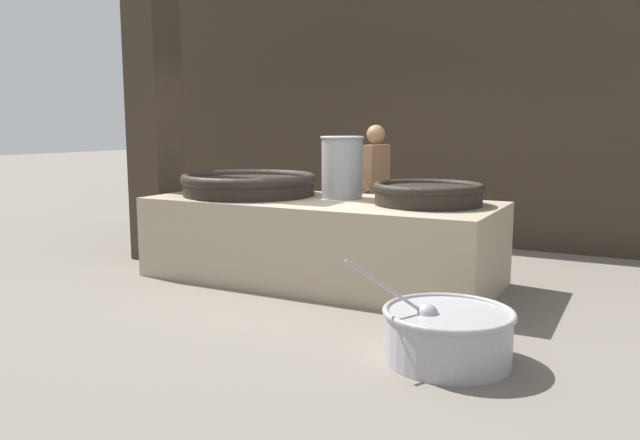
% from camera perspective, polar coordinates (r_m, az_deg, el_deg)
% --- Properties ---
extents(ground_plane, '(60.00, 60.00, 0.00)m').
position_cam_1_polar(ground_plane, '(6.73, 0.00, -5.47)').
color(ground_plane, slate).
extents(back_wall, '(9.19, 0.24, 4.23)m').
position_cam_1_polar(back_wall, '(9.14, 8.49, 11.50)').
color(back_wall, '#382D23').
rests_on(back_wall, ground_plane).
extents(support_pillar, '(0.48, 0.48, 4.23)m').
position_cam_1_polar(support_pillar, '(7.96, -15.02, 11.76)').
color(support_pillar, '#382D23').
rests_on(support_pillar, ground_plane).
extents(hearth_platform, '(3.70, 1.54, 0.87)m').
position_cam_1_polar(hearth_platform, '(6.64, 0.00, -1.85)').
color(hearth_platform, tan).
rests_on(hearth_platform, ground_plane).
extents(giant_wok_near, '(1.53, 1.53, 0.24)m').
position_cam_1_polar(giant_wok_near, '(7.07, -6.49, 3.34)').
color(giant_wok_near, black).
rests_on(giant_wok_near, hearth_platform).
extents(giant_wok_far, '(1.09, 1.09, 0.22)m').
position_cam_1_polar(giant_wok_far, '(6.23, 9.87, 2.46)').
color(giant_wok_far, black).
rests_on(giant_wok_far, hearth_platform).
extents(stock_pot, '(0.47, 0.47, 0.66)m').
position_cam_1_polar(stock_pot, '(6.70, 2.03, 4.92)').
color(stock_pot, gray).
rests_on(stock_pot, hearth_platform).
extents(cook, '(0.40, 0.62, 1.65)m').
position_cam_1_polar(cook, '(7.72, 5.01, 3.03)').
color(cook, '#8C6647').
rests_on(cook, ground_plane).
extents(prep_bowl_vegetables, '(1.06, 0.92, 0.75)m').
position_cam_1_polar(prep_bowl_vegetables, '(4.50, 11.60, -10.04)').
color(prep_bowl_vegetables, '#9E9EA3').
rests_on(prep_bowl_vegetables, ground_plane).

